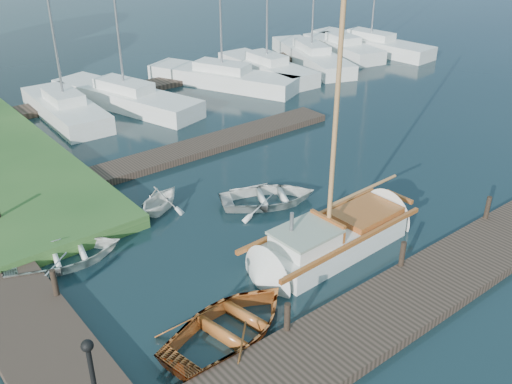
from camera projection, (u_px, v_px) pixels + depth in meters
ground at (256, 223)px, 19.64m from camera, size 160.00×160.00×0.00m
near_dock at (394, 306)px, 15.41m from camera, size 18.00×2.20×0.30m
far_dock at (200, 147)px, 25.18m from camera, size 14.00×1.60×0.30m
pontoon at (222, 71)px, 36.20m from camera, size 30.00×1.60×0.30m
mooring_post_1 at (287, 317)px, 14.19m from camera, size 0.16×0.16×0.80m
mooring_post_2 at (402, 254)px, 16.68m from camera, size 0.16×0.16×0.80m
mooring_post_3 at (488, 207)px, 19.17m from camera, size 0.16×0.16×0.80m
mooring_post_4 at (55, 283)px, 15.44m from camera, size 0.16×0.16×0.80m
lamp_post at (93, 376)px, 10.88m from camera, size 0.24×0.24×2.44m
sailboat at (335, 239)px, 18.07m from camera, size 7.21×2.21×9.83m
dinghy at (230, 323)px, 14.40m from camera, size 4.42×3.51×0.82m
tender_a at (63, 253)px, 17.32m from camera, size 3.99×3.21×0.73m
tender_b at (159, 197)px, 20.13m from camera, size 2.72×2.60×1.11m
tender_c at (268, 195)px, 20.71m from camera, size 4.25×3.78×0.73m
marina_boat_0 at (65, 107)px, 28.64m from camera, size 2.49×7.26×11.75m
marina_boat_1 at (125, 96)px, 30.31m from camera, size 4.73×9.58×10.27m
marina_boat_3 at (222, 76)px, 33.59m from camera, size 5.75×9.28×10.60m
marina_boat_4 at (267, 67)px, 35.41m from camera, size 2.46×7.67×9.76m
marina_boat_5 at (311, 55)px, 38.11m from camera, size 5.27×9.45×12.28m
marina_boat_6 at (343, 47)px, 40.22m from camera, size 3.60×7.42×11.02m
marina_boat_7 at (370, 43)px, 41.24m from camera, size 3.06×9.67×12.54m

